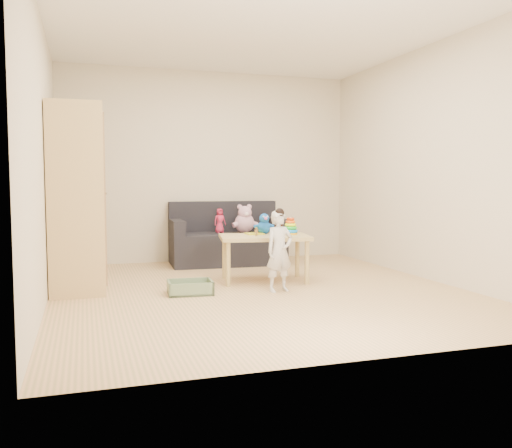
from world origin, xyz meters
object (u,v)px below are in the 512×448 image
object	(u,v)px
sofa	(227,248)
play_table	(264,258)
toddler	(279,252)
wardrobe	(76,199)

from	to	relation	value
sofa	play_table	size ratio (longest dim) A/B	1.54
play_table	toddler	bearing A→B (deg)	-93.51
wardrobe	play_table	world-z (taller)	wardrobe
toddler	sofa	bearing A→B (deg)	78.61
wardrobe	sofa	world-z (taller)	wardrobe
sofa	play_table	xyz separation A→B (m)	(0.07, -1.36, 0.05)
wardrobe	toddler	size ratio (longest dim) A/B	2.34
play_table	toddler	xyz separation A→B (m)	(-0.04, -0.57, 0.14)
wardrobe	play_table	bearing A→B (deg)	-5.10
sofa	play_table	distance (m)	1.36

